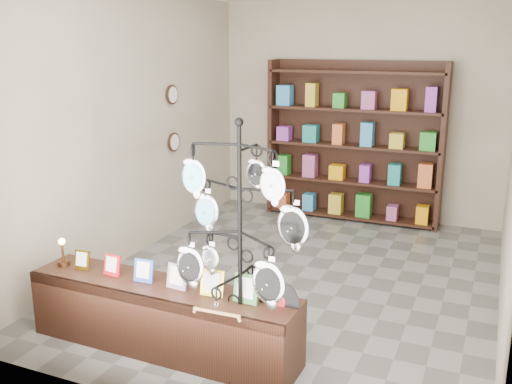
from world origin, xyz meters
The scene contains 6 objects.
ground centered at (0.00, 0.00, 0.00)m, with size 5.00×5.00×0.00m, color slate.
room_envelope centered at (0.00, 0.00, 1.85)m, with size 5.00×5.00×5.00m.
display_tree centered at (0.21, -1.88, 1.12)m, with size 1.00×0.85×1.95m.
front_shelf centered at (-0.52, -1.83, 0.29)m, with size 2.31×0.51×0.82m.
back_shelving centered at (0.00, 2.30, 1.03)m, with size 2.42×0.36×2.20m.
wall_clocks centered at (-1.97, 0.80, 1.50)m, with size 0.03×0.24×0.84m.
Camera 1 is at (1.84, -5.39, 2.45)m, focal length 40.00 mm.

